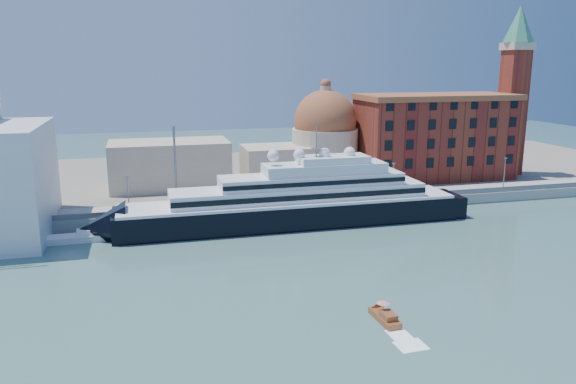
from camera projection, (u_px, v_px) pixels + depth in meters
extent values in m
plane|color=#396361|center=(309.00, 262.00, 96.56)|extent=(400.00, 400.00, 0.00)
cube|color=gray|center=(266.00, 207.00, 128.32)|extent=(180.00, 10.00, 2.50)
cube|color=slate|center=(236.00, 175.00, 167.02)|extent=(260.00, 72.00, 2.00)
cube|color=slate|center=(270.00, 204.00, 123.66)|extent=(180.00, 0.10, 1.20)
cube|color=black|center=(290.00, 216.00, 118.49)|extent=(72.20, 11.11, 6.02)
cone|color=black|center=(102.00, 229.00, 109.10)|extent=(9.26, 11.11, 11.11)
cube|color=black|center=(444.00, 206.00, 127.46)|extent=(5.55, 10.18, 5.55)
cube|color=white|center=(290.00, 201.00, 117.76)|extent=(70.35, 11.29, 0.56)
cube|color=white|center=(299.00, 193.00, 117.85)|extent=(53.68, 9.26, 2.78)
cube|color=black|center=(305.00, 198.00, 113.48)|extent=(53.68, 0.15, 1.11)
cube|color=white|center=(312.00, 180.00, 117.95)|extent=(38.88, 8.33, 2.41)
cube|color=white|center=(324.00, 168.00, 118.12)|extent=(25.92, 7.40, 2.22)
cube|color=white|center=(333.00, 159.00, 118.16)|extent=(14.81, 6.48, 1.48)
cylinder|color=slate|center=(316.00, 142.00, 116.37)|extent=(0.28, 0.28, 6.48)
sphere|color=white|center=(273.00, 156.00, 114.66)|extent=(2.41, 2.41, 2.41)
sphere|color=white|center=(299.00, 155.00, 116.03)|extent=(2.41, 2.41, 2.41)
sphere|color=white|center=(325.00, 154.00, 117.41)|extent=(2.41, 2.41, 2.41)
sphere|color=white|center=(350.00, 153.00, 118.78)|extent=(2.41, 2.41, 2.41)
cube|color=white|center=(77.00, 239.00, 107.89)|extent=(10.90, 4.04, 1.43)
cube|color=white|center=(87.00, 232.00, 108.14)|extent=(3.68, 2.39, 1.08)
cube|color=brown|center=(385.00, 318.00, 74.61)|extent=(2.28, 6.11, 1.00)
cube|color=brown|center=(388.00, 316.00, 73.49)|extent=(1.72, 2.58, 0.80)
cylinder|color=slate|center=(383.00, 308.00, 74.80)|extent=(0.06, 0.06, 1.61)
cone|color=red|center=(384.00, 302.00, 74.60)|extent=(1.81, 1.81, 0.40)
cube|color=maroon|center=(434.00, 139.00, 155.51)|extent=(42.00, 18.00, 22.00)
cube|color=brown|center=(437.00, 97.00, 152.92)|extent=(43.00, 19.00, 1.50)
cube|color=maroon|center=(512.00, 113.00, 159.98)|extent=(6.00, 6.00, 35.00)
cube|color=beige|center=(518.00, 46.00, 155.82)|extent=(7.00, 7.00, 2.00)
cone|color=#3B8267|center=(520.00, 24.00, 154.47)|extent=(8.40, 8.40, 10.00)
cylinder|color=beige|center=(325.00, 154.00, 154.64)|extent=(18.00, 18.00, 14.00)
sphere|color=brown|center=(325.00, 121.00, 152.62)|extent=(17.00, 17.00, 17.00)
cylinder|color=beige|center=(326.00, 92.00, 150.82)|extent=(3.00, 3.00, 3.00)
cube|color=beige|center=(277.00, 165.00, 149.74)|extent=(18.00, 14.00, 10.00)
cube|color=beige|center=(170.00, 164.00, 144.48)|extent=(30.00, 16.00, 12.00)
cylinder|color=slate|center=(128.00, 196.00, 116.89)|extent=(0.24, 0.24, 8.00)
cube|color=slate|center=(127.00, 176.00, 115.97)|extent=(0.80, 0.30, 0.25)
cylinder|color=slate|center=(269.00, 188.00, 124.31)|extent=(0.24, 0.24, 8.00)
cube|color=slate|center=(269.00, 170.00, 123.39)|extent=(0.80, 0.30, 0.25)
cylinder|color=slate|center=(393.00, 181.00, 131.73)|extent=(0.24, 0.24, 8.00)
cube|color=slate|center=(394.00, 164.00, 130.81)|extent=(0.80, 0.30, 0.25)
cylinder|color=slate|center=(504.00, 174.00, 139.16)|extent=(0.24, 0.24, 8.00)
cube|color=slate|center=(506.00, 158.00, 138.23)|extent=(0.80, 0.30, 0.25)
cylinder|color=slate|center=(175.00, 168.00, 120.13)|extent=(0.50, 0.50, 18.00)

